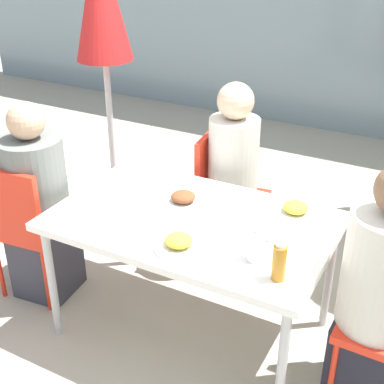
{
  "coord_description": "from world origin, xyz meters",
  "views": [
    {
      "loc": [
        1.1,
        -2.07,
        2.1
      ],
      "look_at": [
        0.0,
        0.0,
        0.88
      ],
      "focal_mm": 50.0,
      "sensor_mm": 36.0,
      "label": 1
    }
  ],
  "objects_px": {
    "salad_bowl": "(274,228)",
    "person_left": "(39,209)",
    "bottle": "(279,262)",
    "person_right": "(380,300)",
    "closed_umbrella": "(102,11)",
    "chair_left": "(25,221)",
    "chair_far": "(223,188)",
    "drinking_cup": "(255,249)",
    "person_far": "(232,183)"
  },
  "relations": [
    {
      "from": "chair_left",
      "to": "drinking_cup",
      "type": "distance_m",
      "value": 1.44
    },
    {
      "from": "person_far",
      "to": "bottle",
      "type": "distance_m",
      "value": 1.18
    },
    {
      "from": "closed_umbrella",
      "to": "chair_far",
      "type": "bearing_deg",
      "value": -7.12
    },
    {
      "from": "closed_umbrella",
      "to": "drinking_cup",
      "type": "xyz_separation_m",
      "value": [
        1.54,
        -1.04,
        -0.76
      ]
    },
    {
      "from": "bottle",
      "to": "closed_umbrella",
      "type": "bearing_deg",
      "value": 146.11
    },
    {
      "from": "chair_far",
      "to": "drinking_cup",
      "type": "height_order",
      "value": "chair_far"
    },
    {
      "from": "bottle",
      "to": "drinking_cup",
      "type": "xyz_separation_m",
      "value": [
        -0.14,
        0.09,
        -0.03
      ]
    },
    {
      "from": "person_far",
      "to": "person_right",
      "type": "bearing_deg",
      "value": 48.41
    },
    {
      "from": "chair_left",
      "to": "person_far",
      "type": "relative_size",
      "value": 0.71
    },
    {
      "from": "chair_left",
      "to": "person_left",
      "type": "bearing_deg",
      "value": 57.94
    },
    {
      "from": "person_far",
      "to": "chair_left",
      "type": "bearing_deg",
      "value": -53.1
    },
    {
      "from": "person_far",
      "to": "bottle",
      "type": "xyz_separation_m",
      "value": [
        0.64,
        -0.97,
        0.21
      ]
    },
    {
      "from": "salad_bowl",
      "to": "closed_umbrella",
      "type": "bearing_deg",
      "value": 152.72
    },
    {
      "from": "chair_far",
      "to": "salad_bowl",
      "type": "distance_m",
      "value": 0.92
    },
    {
      "from": "person_right",
      "to": "bottle",
      "type": "bearing_deg",
      "value": 33.62
    },
    {
      "from": "person_right",
      "to": "salad_bowl",
      "type": "relative_size",
      "value": 7.17
    },
    {
      "from": "bottle",
      "to": "person_far",
      "type": "bearing_deg",
      "value": 123.54
    },
    {
      "from": "chair_left",
      "to": "salad_bowl",
      "type": "xyz_separation_m",
      "value": [
        1.41,
        0.24,
        0.23
      ]
    },
    {
      "from": "salad_bowl",
      "to": "person_left",
      "type": "bearing_deg",
      "value": -173.41
    },
    {
      "from": "chair_left",
      "to": "person_right",
      "type": "height_order",
      "value": "person_right"
    },
    {
      "from": "person_right",
      "to": "closed_umbrella",
      "type": "relative_size",
      "value": 0.61
    },
    {
      "from": "chair_far",
      "to": "person_far",
      "type": "height_order",
      "value": "person_far"
    },
    {
      "from": "person_left",
      "to": "closed_umbrella",
      "type": "relative_size",
      "value": 0.6
    },
    {
      "from": "person_left",
      "to": "person_right",
      "type": "distance_m",
      "value": 1.92
    },
    {
      "from": "chair_far",
      "to": "closed_umbrella",
      "type": "height_order",
      "value": "closed_umbrella"
    },
    {
      "from": "person_left",
      "to": "salad_bowl",
      "type": "xyz_separation_m",
      "value": [
        1.37,
        0.16,
        0.18
      ]
    },
    {
      "from": "person_right",
      "to": "person_far",
      "type": "xyz_separation_m",
      "value": [
        -1.04,
        0.72,
        0.02
      ]
    },
    {
      "from": "person_left",
      "to": "chair_far",
      "type": "relative_size",
      "value": 1.37
    },
    {
      "from": "chair_left",
      "to": "drinking_cup",
      "type": "xyz_separation_m",
      "value": [
        1.42,
        -0.01,
        0.25
      ]
    },
    {
      "from": "bottle",
      "to": "drinking_cup",
      "type": "bearing_deg",
      "value": 147.89
    },
    {
      "from": "chair_far",
      "to": "closed_umbrella",
      "type": "xyz_separation_m",
      "value": [
        -0.95,
        0.12,
        1.01
      ]
    },
    {
      "from": "person_right",
      "to": "bottle",
      "type": "height_order",
      "value": "person_right"
    },
    {
      "from": "person_right",
      "to": "bottle",
      "type": "xyz_separation_m",
      "value": [
        -0.4,
        -0.25,
        0.23
      ]
    },
    {
      "from": "chair_far",
      "to": "salad_bowl",
      "type": "xyz_separation_m",
      "value": [
        0.58,
        -0.67,
        0.23
      ]
    },
    {
      "from": "chair_far",
      "to": "drinking_cup",
      "type": "xyz_separation_m",
      "value": [
        0.59,
        -0.92,
        0.25
      ]
    },
    {
      "from": "bottle",
      "to": "drinking_cup",
      "type": "relative_size",
      "value": 1.71
    },
    {
      "from": "person_right",
      "to": "bottle",
      "type": "relative_size",
      "value": 6.87
    },
    {
      "from": "person_far",
      "to": "salad_bowl",
      "type": "relative_size",
      "value": 7.17
    },
    {
      "from": "chair_far",
      "to": "person_far",
      "type": "relative_size",
      "value": 0.71
    },
    {
      "from": "chair_left",
      "to": "person_right",
      "type": "bearing_deg",
      "value": -1.38
    },
    {
      "from": "chair_far",
      "to": "drinking_cup",
      "type": "bearing_deg",
      "value": 25.71
    },
    {
      "from": "person_right",
      "to": "drinking_cup",
      "type": "xyz_separation_m",
      "value": [
        -0.54,
        -0.16,
        0.19
      ]
    },
    {
      "from": "bottle",
      "to": "salad_bowl",
      "type": "relative_size",
      "value": 1.04
    },
    {
      "from": "bottle",
      "to": "person_right",
      "type": "bearing_deg",
      "value": 31.84
    },
    {
      "from": "closed_umbrella",
      "to": "salad_bowl",
      "type": "distance_m",
      "value": 1.9
    },
    {
      "from": "chair_left",
      "to": "closed_umbrella",
      "type": "distance_m",
      "value": 1.45
    },
    {
      "from": "drinking_cup",
      "to": "salad_bowl",
      "type": "xyz_separation_m",
      "value": [
        -0.0,
        0.25,
        -0.02
      ]
    },
    {
      "from": "chair_far",
      "to": "chair_left",
      "type": "bearing_deg",
      "value": -49.02
    },
    {
      "from": "person_far",
      "to": "drinking_cup",
      "type": "relative_size",
      "value": 11.71
    },
    {
      "from": "chair_far",
      "to": "salad_bowl",
      "type": "relative_size",
      "value": 5.11
    }
  ]
}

